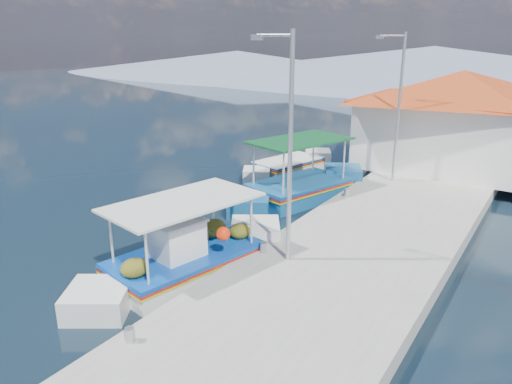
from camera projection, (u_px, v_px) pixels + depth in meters
The scene contains 10 objects.
ground at pixel (118, 262), 14.21m from camera, with size 160.00×160.00×0.00m, color black.
quay at pixel (382, 230), 15.86m from camera, with size 5.00×44.00×0.50m, color #A6A49B.
bollards at pixel (315, 214), 16.23m from camera, with size 0.20×17.20×0.30m.
main_caique at pixel (187, 259), 13.34m from camera, with size 3.13×7.22×2.43m.
caique_green_canopy at pixel (299, 189), 19.58m from camera, with size 3.60×7.06×2.76m.
caique_blue_hull at pixel (289, 167), 23.36m from camera, with size 2.71×5.77×1.06m.
caique_far at pixel (384, 146), 26.77m from camera, with size 4.11×8.02×2.95m.
harbor_building at pixel (459, 118), 22.12m from camera, with size 10.49×10.49×4.40m.
lamp_post_near at pixel (287, 138), 12.29m from camera, with size 1.21×0.14×6.00m.
lamp_post_far at pixel (397, 101), 19.47m from camera, with size 1.21×0.14×6.00m.
Camera 1 is at (10.44, -8.59, 6.32)m, focal length 33.93 mm.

